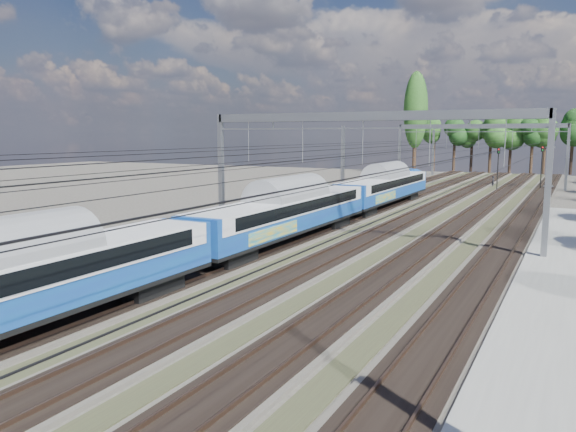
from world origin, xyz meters
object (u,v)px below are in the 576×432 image
at_px(signal_near, 498,164).
at_px(signal_far, 542,162).
at_px(emu_train, 285,206).
at_px(worker, 493,181).

height_order(signal_near, signal_far, signal_far).
height_order(emu_train, worker, emu_train).
xyz_separation_m(emu_train, signal_near, (7.82, 46.36, 0.94)).
distance_m(emu_train, signal_far, 52.49).
bearing_deg(emu_train, signal_near, 80.43).
distance_m(worker, signal_far, 7.29).
relative_size(worker, signal_far, 0.26).
relative_size(worker, signal_near, 0.27).
distance_m(signal_near, signal_far, 6.80).
bearing_deg(signal_near, signal_far, 64.08).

